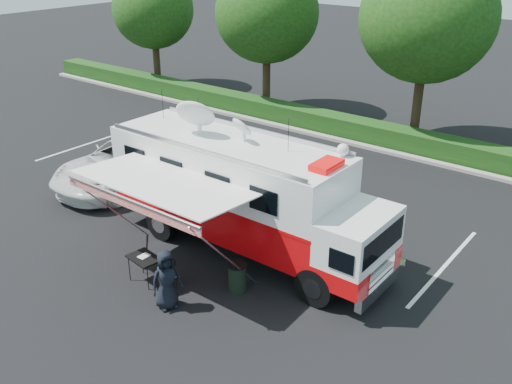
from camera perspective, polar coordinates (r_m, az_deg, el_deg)
ground_plane at (r=18.75m, az=-0.94°, el=-5.79°), size 120.00×120.00×0.00m
back_border at (r=27.38m, az=18.73°, el=13.99°), size 60.00×6.14×8.87m
stall_lines at (r=21.12m, az=3.10°, el=-2.09°), size 24.12×5.50×0.01m
command_truck at (r=17.87m, az=-1.20°, el=-0.24°), size 9.61×2.64×4.62m
awning at (r=16.20m, az=-9.74°, el=0.52°), size 5.25×2.71×3.17m
white_suv at (r=24.19m, az=-12.47°, el=0.94°), size 3.33×6.73×1.84m
person at (r=16.33m, az=-8.75°, el=-11.25°), size 0.85×1.01×1.76m
folding_table at (r=17.09m, az=-11.14°, el=-6.55°), size 1.06×0.82×0.83m
folding_chair at (r=16.71m, az=-8.66°, el=-7.78°), size 0.64×0.68×1.03m
trash_bin at (r=16.59m, az=-1.87°, el=-8.50°), size 0.57×0.57×0.85m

